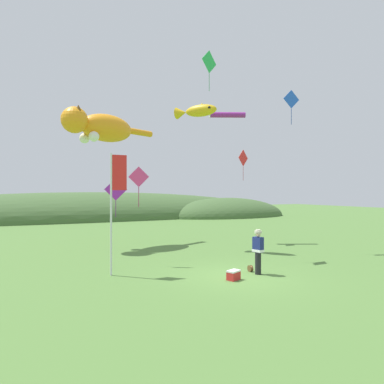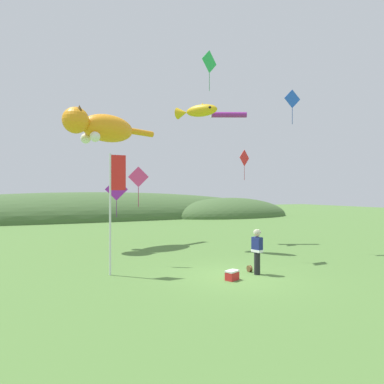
{
  "view_description": "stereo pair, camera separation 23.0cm",
  "coord_description": "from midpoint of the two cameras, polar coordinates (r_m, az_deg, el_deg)",
  "views": [
    {
      "loc": [
        -7.46,
        -11.09,
        3.26
      ],
      "look_at": [
        0.0,
        4.0,
        3.27
      ],
      "focal_mm": 32.0,
      "sensor_mm": 36.0,
      "label": 1
    },
    {
      "loc": [
        -7.26,
        -11.19,
        3.26
      ],
      "look_at": [
        0.0,
        4.0,
        3.27
      ],
      "focal_mm": 32.0,
      "sensor_mm": 36.0,
      "label": 2
    }
  ],
  "objects": [
    {
      "name": "kite_diamond_pink",
      "position": [
        15.63,
        -9.29,
        2.42
      ],
      "size": [
        0.86,
        0.4,
        1.83
      ],
      "color": "#E53F8C"
    },
    {
      "name": "kite_fish_windsock",
      "position": [
        20.01,
        0.42,
        13.35
      ],
      "size": [
        2.07,
        2.44,
        0.78
      ],
      "color": "gold"
    },
    {
      "name": "kite_diamond_violet",
      "position": [
        19.11,
        -12.93,
        0.38
      ],
      "size": [
        1.22,
        0.24,
        2.13
      ],
      "color": "purple"
    },
    {
      "name": "kite_giant_cat",
      "position": [
        21.71,
        -15.34,
        10.36
      ],
      "size": [
        6.14,
        3.12,
        1.97
      ],
      "color": "orange"
    },
    {
      "name": "festival_banner_pole",
      "position": [
        13.81,
        -13.22,
        -0.55
      ],
      "size": [
        0.66,
        0.08,
        4.79
      ],
      "color": "silver",
      "rests_on": "ground"
    },
    {
      "name": "picnic_cooler",
      "position": [
        13.14,
        6.42,
        -13.59
      ],
      "size": [
        0.58,
        0.49,
        0.36
      ],
      "color": "red",
      "rests_on": "ground"
    },
    {
      "name": "kite_tube_streamer",
      "position": [
        23.48,
        5.55,
        12.67
      ],
      "size": [
        2.34,
        1.38,
        0.44
      ],
      "color": "#8C268C"
    },
    {
      "name": "ground_plane",
      "position": [
        13.74,
        7.14,
        -13.76
      ],
      "size": [
        120.0,
        120.0,
        0.0
      ],
      "primitive_type": "plane",
      "color": "#517A38"
    },
    {
      "name": "kite_diamond_red",
      "position": [
        22.27,
        8.24,
        5.58
      ],
      "size": [
        1.0,
        0.42,
        1.97
      ],
      "color": "red"
    },
    {
      "name": "kite_spool",
      "position": [
        14.53,
        9.24,
        -12.46
      ],
      "size": [
        0.12,
        0.27,
        0.27
      ],
      "color": "olive",
      "rests_on": "ground"
    },
    {
      "name": "kite_diamond_blue",
      "position": [
        20.54,
        15.91,
        14.59
      ],
      "size": [
        1.03,
        0.15,
        1.94
      ],
      "color": "blue"
    },
    {
      "name": "kite_diamond_green",
      "position": [
        18.51,
        2.51,
        20.81
      ],
      "size": [
        1.08,
        0.46,
        2.06
      ],
      "color": "green"
    },
    {
      "name": "festival_attendant",
      "position": [
        13.98,
        10.49,
        -9.53
      ],
      "size": [
        0.34,
        0.46,
        1.77
      ],
      "color": "black",
      "rests_on": "ground"
    },
    {
      "name": "distant_hill_ridge",
      "position": [
        44.02,
        -13.19,
        -4.27
      ],
      "size": [
        54.89,
        15.22,
        6.52
      ],
      "color": "#426033",
      "rests_on": "ground"
    }
  ]
}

